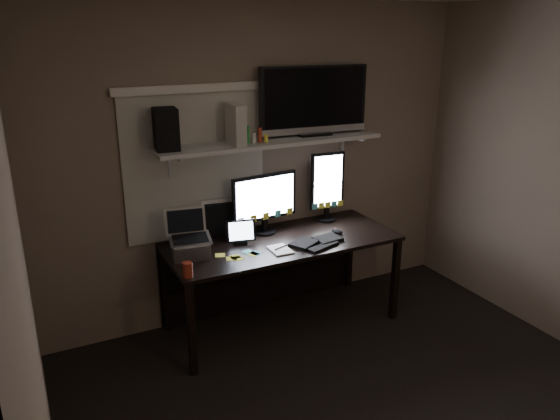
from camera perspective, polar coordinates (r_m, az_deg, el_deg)
back_wall at (r=4.39m, az=-1.97°, el=4.79°), size 3.60×0.00×3.60m
left_wall at (r=2.33m, az=-24.50°, el=-10.21°), size 0.00×3.60×3.60m
window_blinds at (r=4.18m, az=-8.78°, el=4.54°), size 1.10×0.02×1.10m
desk at (r=4.40m, az=-0.49°, el=-4.75°), size 1.80×0.75×0.73m
wall_shelf at (r=4.19m, az=-1.00°, el=7.13°), size 1.80×0.35×0.03m
monitor_landscape at (r=4.30m, az=-1.63°, el=0.69°), size 0.57×0.11×0.49m
monitor_portrait at (r=4.59m, az=4.95°, el=2.47°), size 0.30×0.08×0.60m
keyboard at (r=4.19m, az=3.78°, el=-3.28°), size 0.45×0.28×0.03m
mouse at (r=4.38m, az=6.00°, el=-2.23°), size 0.09×0.11×0.04m
notepad at (r=4.04m, az=0.00°, el=-4.18°), size 0.14×0.20×0.01m
tablet at (r=4.14m, az=-4.17°, el=-2.30°), size 0.24×0.14×0.19m
file_sorter at (r=4.30m, az=-6.40°, el=-0.82°), size 0.24×0.13×0.29m
laptop at (r=3.93m, az=-9.39°, el=-2.61°), size 0.33×0.28×0.33m
cup at (r=3.67m, az=-9.63°, el=-6.17°), size 0.08×0.08×0.10m
sticky_notes at (r=4.00m, az=-4.46°, el=-4.54°), size 0.35×0.28×0.00m
tv at (r=4.35m, az=3.53°, el=11.30°), size 0.90×0.23×0.54m
game_console at (r=4.02m, az=-4.70°, el=8.90°), size 0.08×0.25×0.29m
speaker at (r=3.91m, az=-11.83°, el=8.27°), size 0.18×0.21×0.29m
bottles at (r=4.04m, az=-3.09°, el=7.81°), size 0.21×0.10×0.13m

